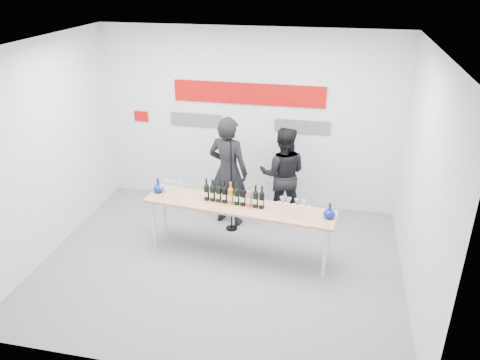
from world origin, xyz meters
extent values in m
plane|color=slate|center=(0.00, 0.00, 0.00)|extent=(5.00, 5.00, 0.00)
cube|color=silver|center=(0.00, 2.00, 1.50)|extent=(5.00, 0.04, 3.00)
cube|color=#A50B07|center=(0.00, 1.97, 1.95)|extent=(2.50, 0.02, 0.35)
cube|color=#59595E|center=(-0.90, 1.97, 1.45)|extent=(0.90, 0.02, 0.22)
cube|color=#59595E|center=(0.90, 1.97, 1.45)|extent=(0.90, 0.02, 0.22)
cube|color=#A50B07|center=(-1.90, 1.97, 1.45)|extent=(0.25, 0.02, 0.18)
cube|color=tan|center=(0.20, 0.28, 0.79)|extent=(2.73, 0.81, 0.04)
cylinder|color=silver|center=(-1.07, 0.23, 0.39)|extent=(0.04, 0.04, 0.77)
cylinder|color=silver|center=(1.43, -0.03, 0.39)|extent=(0.04, 0.04, 0.77)
cylinder|color=silver|center=(-1.03, 0.59, 0.39)|extent=(0.04, 0.04, 0.77)
cylinder|color=silver|center=(1.47, 0.33, 0.39)|extent=(0.04, 0.04, 0.77)
imported|color=black|center=(-0.16, 1.19, 0.90)|extent=(0.73, 0.56, 1.79)
imported|color=black|center=(0.67, 1.49, 0.79)|extent=(0.81, 0.65, 1.58)
cylinder|color=black|center=(-0.06, 0.96, 0.01)|extent=(0.18, 0.18, 0.02)
cylinder|color=black|center=(-0.06, 0.96, 0.76)|extent=(0.02, 0.02, 1.53)
sphere|color=black|center=(-0.06, 0.93, 1.55)|extent=(0.05, 0.05, 0.05)
camera|label=1|loc=(1.42, -5.34, 3.86)|focal=35.00mm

